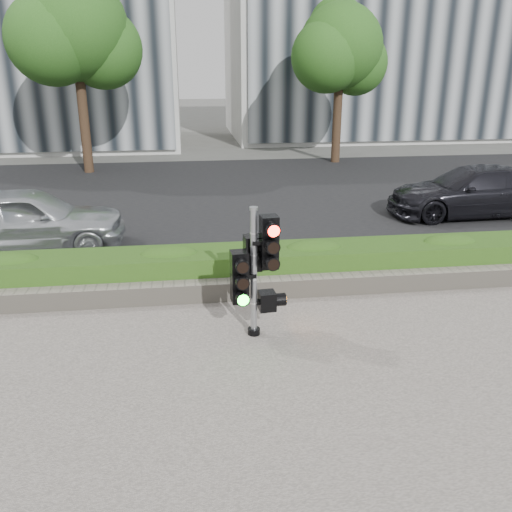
# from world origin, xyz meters

# --- Properties ---
(ground) EXTENTS (120.00, 120.00, 0.00)m
(ground) POSITION_xyz_m (0.00, 0.00, 0.00)
(ground) COLOR #51514C
(ground) RESTS_ON ground
(sidewalk) EXTENTS (16.00, 11.00, 0.03)m
(sidewalk) POSITION_xyz_m (0.00, -2.50, 0.01)
(sidewalk) COLOR #9E9389
(sidewalk) RESTS_ON ground
(road) EXTENTS (60.00, 13.00, 0.02)m
(road) POSITION_xyz_m (0.00, 10.00, 0.01)
(road) COLOR black
(road) RESTS_ON ground
(curb) EXTENTS (60.00, 0.25, 0.12)m
(curb) POSITION_xyz_m (0.00, 3.15, 0.06)
(curb) COLOR gray
(curb) RESTS_ON ground
(stone_wall) EXTENTS (12.00, 0.32, 0.34)m
(stone_wall) POSITION_xyz_m (0.00, 1.90, 0.20)
(stone_wall) COLOR gray
(stone_wall) RESTS_ON sidewalk
(hedge) EXTENTS (12.00, 1.00, 0.68)m
(hedge) POSITION_xyz_m (0.00, 2.55, 0.37)
(hedge) COLOR #4E8A2A
(hedge) RESTS_ON sidewalk
(building_right) EXTENTS (18.00, 10.00, 12.00)m
(building_right) POSITION_xyz_m (11.00, 25.00, 6.00)
(building_right) COLOR #B7B7B2
(building_right) RESTS_ON ground
(tree_left) EXTENTS (4.61, 4.03, 7.34)m
(tree_left) POSITION_xyz_m (-4.52, 14.56, 5.04)
(tree_left) COLOR black
(tree_left) RESTS_ON ground
(tree_right) EXTENTS (4.10, 3.58, 6.53)m
(tree_right) POSITION_xyz_m (5.48, 15.55, 4.48)
(tree_right) COLOR black
(tree_right) RESTS_ON ground
(traffic_signal) EXTENTS (0.71, 0.54, 2.02)m
(traffic_signal) POSITION_xyz_m (0.12, 0.55, 1.14)
(traffic_signal) COLOR black
(traffic_signal) RESTS_ON sidewalk
(car_silver) EXTENTS (4.26, 1.87, 1.43)m
(car_silver) POSITION_xyz_m (-4.34, 5.15, 0.73)
(car_silver) COLOR silver
(car_silver) RESTS_ON road
(car_dark) EXTENTS (4.58, 1.89, 1.33)m
(car_dark) POSITION_xyz_m (6.88, 6.68, 0.68)
(car_dark) COLOR black
(car_dark) RESTS_ON road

